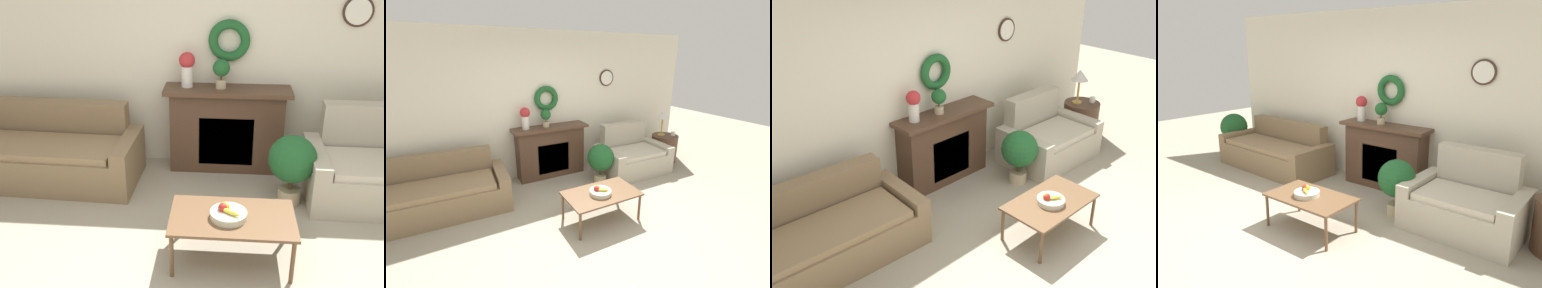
# 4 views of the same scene
# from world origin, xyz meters

# --- Properties ---
(ground_plane) EXTENTS (16.00, 16.00, 0.00)m
(ground_plane) POSITION_xyz_m (0.00, 0.00, 0.00)
(ground_plane) COLOR #9E937F
(wall_back) EXTENTS (6.80, 0.17, 2.70)m
(wall_back) POSITION_xyz_m (0.00, 2.38, 1.35)
(wall_back) COLOR beige
(wall_back) RESTS_ON ground_plane
(fireplace) EXTENTS (1.43, 0.41, 1.00)m
(fireplace) POSITION_xyz_m (0.08, 2.18, 0.51)
(fireplace) COLOR #4C3323
(fireplace) RESTS_ON ground_plane
(couch_left) EXTENTS (2.18, 0.98, 0.83)m
(couch_left) POSITION_xyz_m (-1.98, 1.77, 0.29)
(couch_left) COLOR #846B4C
(couch_left) RESTS_ON ground_plane
(loveseat_right) EXTENTS (1.36, 0.95, 0.94)m
(loveseat_right) POSITION_xyz_m (1.60, 1.61, 0.31)
(loveseat_right) COLOR #B2A893
(loveseat_right) RESTS_ON ground_plane
(coffee_table) EXTENTS (1.04, 0.61, 0.43)m
(coffee_table) POSITION_xyz_m (0.15, 0.46, 0.39)
(coffee_table) COLOR brown
(coffee_table) RESTS_ON ground_plane
(fruit_bowl) EXTENTS (0.30, 0.30, 0.12)m
(fruit_bowl) POSITION_xyz_m (0.11, 0.44, 0.47)
(fruit_bowl) COLOR beige
(fruit_bowl) RESTS_ON coffee_table
(side_table_by_loveseat) EXTENTS (0.56, 0.56, 0.59)m
(side_table_by_loveseat) POSITION_xyz_m (2.61, 1.70, 0.30)
(side_table_by_loveseat) COLOR #4C3323
(side_table_by_loveseat) RESTS_ON ground_plane
(table_lamp) EXTENTS (0.26, 0.26, 0.55)m
(table_lamp) POSITION_xyz_m (2.54, 1.75, 1.03)
(table_lamp) COLOR #B28E42
(table_lamp) RESTS_ON side_table_by_loveseat
(mug) EXTENTS (0.09, 0.09, 0.09)m
(mug) POSITION_xyz_m (2.73, 1.60, 0.64)
(mug) COLOR silver
(mug) RESTS_ON side_table_by_loveseat
(vase_on_mantel_left) EXTENTS (0.18, 0.18, 0.39)m
(vase_on_mantel_left) POSITION_xyz_m (-0.38, 2.18, 1.23)
(vase_on_mantel_left) COLOR silver
(vase_on_mantel_left) RESTS_ON fireplace
(potted_plant_on_mantel) EXTENTS (0.19, 0.19, 0.33)m
(potted_plant_on_mantel) POSITION_xyz_m (0.00, 2.16, 1.20)
(potted_plant_on_mantel) COLOR tan
(potted_plant_on_mantel) RESTS_ON fireplace
(potted_plant_floor_by_loveseat) EXTENTS (0.49, 0.49, 0.75)m
(potted_plant_floor_by_loveseat) POSITION_xyz_m (0.75, 1.42, 0.48)
(potted_plant_floor_by_loveseat) COLOR tan
(potted_plant_floor_by_loveseat) RESTS_ON ground_plane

